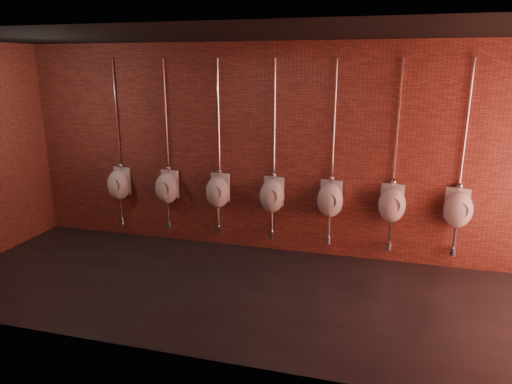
# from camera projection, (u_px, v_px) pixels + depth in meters

# --- Properties ---
(ground) EXTENTS (8.50, 8.50, 0.00)m
(ground) POSITION_uv_depth(u_px,v_px,m) (258.00, 292.00, 5.94)
(ground) COLOR black
(ground) RESTS_ON ground
(room_shell) EXTENTS (8.54, 3.04, 3.22)m
(room_shell) POSITION_uv_depth(u_px,v_px,m) (258.00, 139.00, 5.41)
(room_shell) COLOR black
(room_shell) RESTS_ON ground
(urinal_0) EXTENTS (0.45, 0.41, 2.72)m
(urinal_0) POSITION_uv_depth(u_px,v_px,m) (119.00, 184.00, 7.66)
(urinal_0) COLOR white
(urinal_0) RESTS_ON ground
(urinal_1) EXTENTS (0.45, 0.41, 2.72)m
(urinal_1) POSITION_uv_depth(u_px,v_px,m) (167.00, 187.00, 7.43)
(urinal_1) COLOR white
(urinal_1) RESTS_ON ground
(urinal_2) EXTENTS (0.45, 0.41, 2.72)m
(urinal_2) POSITION_uv_depth(u_px,v_px,m) (218.00, 191.00, 7.21)
(urinal_2) COLOR white
(urinal_2) RESTS_ON ground
(urinal_3) EXTENTS (0.45, 0.41, 2.72)m
(urinal_3) POSITION_uv_depth(u_px,v_px,m) (272.00, 195.00, 6.99)
(urinal_3) COLOR white
(urinal_3) RESTS_ON ground
(urinal_4) EXTENTS (0.45, 0.41, 2.72)m
(urinal_4) POSITION_uv_depth(u_px,v_px,m) (330.00, 199.00, 6.77)
(urinal_4) COLOR white
(urinal_4) RESTS_ON ground
(urinal_5) EXTENTS (0.45, 0.41, 2.72)m
(urinal_5) POSITION_uv_depth(u_px,v_px,m) (392.00, 204.00, 6.55)
(urinal_5) COLOR white
(urinal_5) RESTS_ON ground
(urinal_6) EXTENTS (0.45, 0.41, 2.72)m
(urinal_6) POSITION_uv_depth(u_px,v_px,m) (458.00, 208.00, 6.32)
(urinal_6) COLOR white
(urinal_6) RESTS_ON ground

